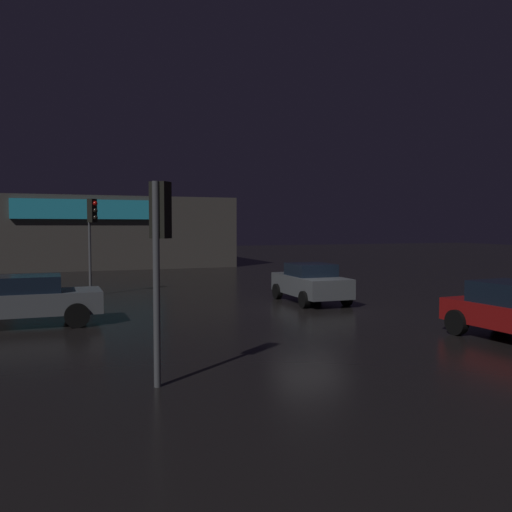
% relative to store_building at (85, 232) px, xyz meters
% --- Properties ---
extents(ground_plane, '(120.00, 120.00, 0.00)m').
position_rel_store_building_xyz_m(ground_plane, '(5.85, -24.65, -2.48)').
color(ground_plane, black).
extents(store_building, '(20.15, 9.89, 4.95)m').
position_rel_store_building_xyz_m(store_building, '(0.00, 0.00, 0.00)').
color(store_building, '#4C4742').
rests_on(store_building, ground).
extents(traffic_signal_main, '(0.42, 0.42, 3.72)m').
position_rel_store_building_xyz_m(traffic_signal_main, '(-0.70, -31.61, 0.27)').
color(traffic_signal_main, '#595B60').
rests_on(traffic_signal_main, ground).
extents(traffic_signal_opposite, '(0.42, 0.42, 4.05)m').
position_rel_store_building_xyz_m(traffic_signal_opposite, '(-0.85, -17.97, 0.60)').
color(traffic_signal_opposite, '#595B60').
rests_on(traffic_signal_opposite, ground).
extents(car_far, '(4.38, 1.94, 1.48)m').
position_rel_store_building_xyz_m(car_far, '(-3.26, -24.27, -1.71)').
color(car_far, slate).
rests_on(car_far, ground).
extents(car_crossing, '(2.01, 3.97, 1.49)m').
position_rel_store_building_xyz_m(car_crossing, '(6.81, -22.88, -1.72)').
color(car_crossing, slate).
rests_on(car_crossing, ground).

